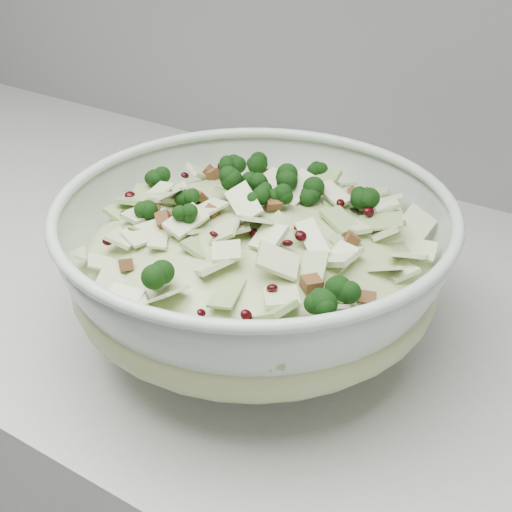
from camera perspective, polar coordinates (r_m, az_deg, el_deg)
The scene contains 3 objects.
counter at distance 1.11m, azimuth -5.62°, elevation -19.16°, with size 3.60×0.60×0.90m, color #B5B5B0.
mixing_bowl at distance 0.62m, azimuth -0.08°, elevation -1.02°, with size 0.37×0.37×0.14m.
salad at distance 0.61m, azimuth -0.09°, elevation 0.73°, with size 0.42×0.42×0.14m.
Camera 1 is at (0.46, 1.17, 1.30)m, focal length 50.00 mm.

